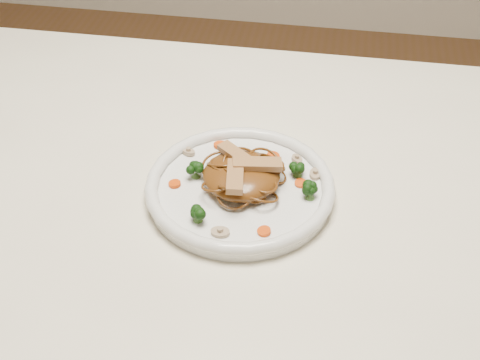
# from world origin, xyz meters

# --- Properties ---
(table) EXTENTS (1.20, 0.80, 0.75)m
(table) POSITION_xyz_m (0.00, 0.00, 0.65)
(table) COLOR white
(table) RESTS_ON ground
(plate) EXTENTS (0.32, 0.32, 0.02)m
(plate) POSITION_xyz_m (0.01, -0.05, 0.76)
(plate) COLOR white
(plate) RESTS_ON table
(noodle_mound) EXTENTS (0.15, 0.15, 0.04)m
(noodle_mound) POSITION_xyz_m (0.01, -0.04, 0.78)
(noodle_mound) COLOR #5C3611
(noodle_mound) RESTS_ON plate
(chicken_a) EXTENTS (0.08, 0.04, 0.01)m
(chicken_a) POSITION_xyz_m (0.03, -0.04, 0.80)
(chicken_a) COLOR tan
(chicken_a) RESTS_ON noodle_mound
(chicken_b) EXTENTS (0.06, 0.06, 0.01)m
(chicken_b) POSITION_xyz_m (-0.01, -0.02, 0.80)
(chicken_b) COLOR tan
(chicken_b) RESTS_ON noodle_mound
(chicken_c) EXTENTS (0.03, 0.08, 0.01)m
(chicken_c) POSITION_xyz_m (0.00, -0.07, 0.80)
(chicken_c) COLOR tan
(chicken_c) RESTS_ON noodle_mound
(broccoli_0) EXTENTS (0.03, 0.03, 0.03)m
(broccoli_0) POSITION_xyz_m (0.09, -0.01, 0.78)
(broccoli_0) COLOR black
(broccoli_0) RESTS_ON plate
(broccoli_1) EXTENTS (0.03, 0.03, 0.03)m
(broccoli_1) POSITION_xyz_m (-0.06, -0.04, 0.78)
(broccoli_1) COLOR black
(broccoli_1) RESTS_ON plate
(broccoli_2) EXTENTS (0.03, 0.03, 0.03)m
(broccoli_2) POSITION_xyz_m (-0.04, -0.13, 0.78)
(broccoli_2) COLOR black
(broccoli_2) RESTS_ON plate
(broccoli_3) EXTENTS (0.03, 0.03, 0.03)m
(broccoli_3) POSITION_xyz_m (0.11, -0.06, 0.78)
(broccoli_3) COLOR black
(broccoli_3) RESTS_ON plate
(carrot_0) EXTENTS (0.03, 0.03, 0.00)m
(carrot_0) POSITION_xyz_m (0.04, 0.03, 0.77)
(carrot_0) COLOR #ED4408
(carrot_0) RESTS_ON plate
(carrot_1) EXTENTS (0.02, 0.02, 0.00)m
(carrot_1) POSITION_xyz_m (-0.09, -0.06, 0.77)
(carrot_1) COLOR #ED4408
(carrot_1) RESTS_ON plate
(carrot_2) EXTENTS (0.02, 0.02, 0.00)m
(carrot_2) POSITION_xyz_m (0.09, -0.03, 0.77)
(carrot_2) COLOR #ED4408
(carrot_2) RESTS_ON plate
(carrot_3) EXTENTS (0.03, 0.03, 0.00)m
(carrot_3) POSITION_xyz_m (-0.04, 0.05, 0.77)
(carrot_3) COLOR #ED4408
(carrot_3) RESTS_ON plate
(carrot_4) EXTENTS (0.02, 0.02, 0.00)m
(carrot_4) POSITION_xyz_m (0.05, -0.14, 0.77)
(carrot_4) COLOR #ED4408
(carrot_4) RESTS_ON plate
(mushroom_0) EXTENTS (0.03, 0.03, 0.01)m
(mushroom_0) POSITION_xyz_m (-0.01, -0.15, 0.77)
(mushroom_0) COLOR beige
(mushroom_0) RESTS_ON plate
(mushroom_1) EXTENTS (0.03, 0.03, 0.01)m
(mushroom_1) POSITION_xyz_m (0.11, -0.00, 0.77)
(mushroom_1) COLOR beige
(mushroom_1) RESTS_ON plate
(mushroom_2) EXTENTS (0.03, 0.03, 0.01)m
(mushroom_2) POSITION_xyz_m (-0.09, 0.02, 0.77)
(mushroom_2) COLOR beige
(mushroom_2) RESTS_ON plate
(mushroom_3) EXTENTS (0.03, 0.03, 0.01)m
(mushroom_3) POSITION_xyz_m (0.08, 0.03, 0.77)
(mushroom_3) COLOR beige
(mushroom_3) RESTS_ON plate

